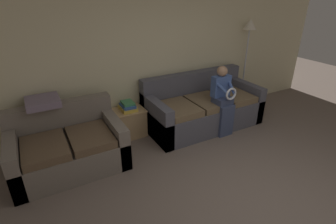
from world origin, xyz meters
TOP-DOWN VIEW (x-y plane):
  - ground_plane at (0.00, 0.00)m, footprint 14.00×14.00m
  - wall_back at (0.00, 2.85)m, footprint 7.72×0.06m
  - couch_main at (0.63, 2.31)m, footprint 2.13×0.99m
  - couch_side at (-1.81, 2.19)m, footprint 1.52×1.00m
  - child_left_seated at (0.75, 1.88)m, footprint 0.34×0.38m
  - side_shelf at (-0.72, 2.58)m, footprint 0.52×0.43m
  - book_stack at (-0.73, 2.58)m, footprint 0.25×0.31m
  - floor_lamp at (1.92, 2.63)m, footprint 0.26×0.26m
  - throw_pillow at (-2.00, 2.55)m, footprint 0.45×0.45m

SIDE VIEW (x-z plane):
  - ground_plane at x=0.00m, z-range 0.00..0.00m
  - side_shelf at x=-0.72m, z-range 0.01..0.50m
  - couch_side at x=-1.81m, z-range -0.13..0.74m
  - couch_main at x=0.63m, z-range -0.14..0.81m
  - book_stack at x=-0.73m, z-range 0.49..0.63m
  - child_left_seated at x=0.75m, z-range 0.06..1.27m
  - throw_pillow at x=-2.00m, z-range 0.87..0.97m
  - wall_back at x=0.00m, z-range 0.00..2.55m
  - floor_lamp at x=1.92m, z-range 0.57..2.41m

